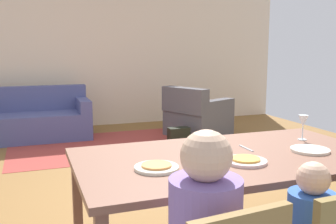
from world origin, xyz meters
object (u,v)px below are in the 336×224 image
at_px(couch, 25,121).
at_px(wine_glass, 303,122).
at_px(plate_near_man, 157,168).
at_px(plate_near_woman, 310,150).
at_px(armchair, 196,117).
at_px(plate_near_child, 246,161).
at_px(dining_table, 230,164).
at_px(handbag, 179,136).

bearing_deg(couch, wine_glass, -64.74).
bearing_deg(plate_near_man, wine_glass, 13.70).
relative_size(plate_near_woman, armchair, 0.22).
relative_size(plate_near_child, plate_near_woman, 1.00).
height_order(wine_glass, armchair, wine_glass).
bearing_deg(wine_glass, dining_table, -165.53).
relative_size(plate_near_man, couch, 0.13).
relative_size(dining_table, handbag, 6.06).
relative_size(couch, armchair, 1.74).
bearing_deg(dining_table, plate_near_child, -90.00).
xyz_separation_m(couch, handbag, (2.16, -1.16, -0.17)).
xyz_separation_m(dining_table, plate_near_woman, (0.53, -0.10, 0.07)).
height_order(dining_table, plate_near_man, plate_near_man).
bearing_deg(plate_near_woman, dining_table, 169.37).
distance_m(wine_glass, armchair, 3.59).
bearing_deg(armchair, plate_near_woman, -103.10).
bearing_deg(handbag, wine_glass, -93.94).
xyz_separation_m(plate_near_man, armchair, (1.94, 3.77, -0.45)).
bearing_deg(plate_near_child, couch, 105.62).
xyz_separation_m(plate_near_woman, handbag, (0.37, 3.27, -0.64)).
bearing_deg(plate_near_man, armchair, 62.79).
bearing_deg(plate_near_man, handbag, 66.42).
bearing_deg(wine_glass, handbag, 86.06).
bearing_deg(couch, plate_near_man, -80.71).
height_order(plate_near_child, wine_glass, wine_glass).
bearing_deg(armchair, dining_table, -111.06).
bearing_deg(couch, dining_table, -73.77).
relative_size(plate_near_woman, couch, 0.13).
bearing_deg(plate_near_child, armchair, 69.85).
distance_m(plate_near_child, handbag, 3.53).
distance_m(plate_near_child, wine_glass, 0.79).
bearing_deg(dining_table, plate_near_man, -167.31).
relative_size(dining_table, couch, 0.98).
relative_size(dining_table, plate_near_woman, 7.75).
height_order(dining_table, plate_near_child, plate_near_child).
relative_size(wine_glass, handbag, 0.58).
distance_m(dining_table, handbag, 3.35).
height_order(plate_near_woman, couch, couch).
relative_size(wine_glass, armchair, 0.16).
height_order(dining_table, armchair, armchair).
xyz_separation_m(armchair, handbag, (-0.50, -0.48, -0.19)).
bearing_deg(couch, plate_near_woman, -67.96).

